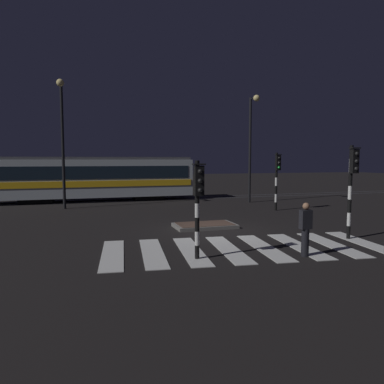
{
  "coord_description": "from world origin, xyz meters",
  "views": [
    {
      "loc": [
        -5.39,
        -14.6,
        3.05
      ],
      "look_at": [
        0.04,
        3.24,
        1.4
      ],
      "focal_mm": 34.22,
      "sensor_mm": 36.0,
      "label": 1
    }
  ],
  "objects_px": {
    "traffic_light_corner_near_right": "(352,178)",
    "street_lamp_trackside_left": "(62,130)",
    "traffic_light_kerb_mid_left": "(198,195)",
    "street_lamp_trackside_right": "(252,136)",
    "pedestrian_waiting_at_kerb": "(305,229)",
    "traffic_light_corner_far_right": "(277,172)",
    "tram": "(94,178)"
  },
  "relations": [
    {
      "from": "traffic_light_corner_far_right",
      "to": "tram",
      "type": "height_order",
      "value": "tram"
    },
    {
      "from": "traffic_light_corner_near_right",
      "to": "pedestrian_waiting_at_kerb",
      "type": "xyz_separation_m",
      "value": [
        -3.08,
        -1.62,
        -1.49
      ]
    },
    {
      "from": "tram",
      "to": "pedestrian_waiting_at_kerb",
      "type": "bearing_deg",
      "value": -72.05
    },
    {
      "from": "traffic_light_corner_far_right",
      "to": "traffic_light_corner_near_right",
      "type": "bearing_deg",
      "value": -99.9
    },
    {
      "from": "traffic_light_corner_far_right",
      "to": "street_lamp_trackside_right",
      "type": "distance_m",
      "value": 4.78
    },
    {
      "from": "traffic_light_corner_far_right",
      "to": "street_lamp_trackside_right",
      "type": "height_order",
      "value": "street_lamp_trackside_right"
    },
    {
      "from": "traffic_light_corner_near_right",
      "to": "street_lamp_trackside_left",
      "type": "relative_size",
      "value": 0.46
    },
    {
      "from": "traffic_light_kerb_mid_left",
      "to": "tram",
      "type": "xyz_separation_m",
      "value": [
        -2.44,
        17.34,
        -0.25
      ]
    },
    {
      "from": "traffic_light_corner_near_right",
      "to": "street_lamp_trackside_left",
      "type": "height_order",
      "value": "street_lamp_trackside_left"
    },
    {
      "from": "traffic_light_corner_near_right",
      "to": "tram",
      "type": "xyz_separation_m",
      "value": [
        -8.89,
        16.3,
        -0.63
      ]
    },
    {
      "from": "traffic_light_kerb_mid_left",
      "to": "street_lamp_trackside_right",
      "type": "height_order",
      "value": "street_lamp_trackside_right"
    },
    {
      "from": "pedestrian_waiting_at_kerb",
      "to": "street_lamp_trackside_left",
      "type": "bearing_deg",
      "value": 119.15
    },
    {
      "from": "traffic_light_corner_near_right",
      "to": "traffic_light_corner_far_right",
      "type": "height_order",
      "value": "traffic_light_corner_near_right"
    },
    {
      "from": "pedestrian_waiting_at_kerb",
      "to": "tram",
      "type": "bearing_deg",
      "value": 107.95
    },
    {
      "from": "street_lamp_trackside_right",
      "to": "street_lamp_trackside_left",
      "type": "distance_m",
      "value": 12.53
    },
    {
      "from": "traffic_light_corner_far_right",
      "to": "street_lamp_trackside_left",
      "type": "distance_m",
      "value": 13.22
    },
    {
      "from": "street_lamp_trackside_left",
      "to": "traffic_light_corner_near_right",
      "type": "bearing_deg",
      "value": -48.57
    },
    {
      "from": "traffic_light_corner_far_right",
      "to": "street_lamp_trackside_left",
      "type": "height_order",
      "value": "street_lamp_trackside_left"
    },
    {
      "from": "street_lamp_trackside_left",
      "to": "pedestrian_waiting_at_kerb",
      "type": "relative_size",
      "value": 4.53
    },
    {
      "from": "traffic_light_kerb_mid_left",
      "to": "pedestrian_waiting_at_kerb",
      "type": "relative_size",
      "value": 1.77
    },
    {
      "from": "street_lamp_trackside_right",
      "to": "traffic_light_kerb_mid_left",
      "type": "bearing_deg",
      "value": -121.93
    },
    {
      "from": "traffic_light_corner_near_right",
      "to": "pedestrian_waiting_at_kerb",
      "type": "height_order",
      "value": "traffic_light_corner_near_right"
    },
    {
      "from": "traffic_light_kerb_mid_left",
      "to": "street_lamp_trackside_left",
      "type": "height_order",
      "value": "street_lamp_trackside_left"
    },
    {
      "from": "street_lamp_trackside_right",
      "to": "pedestrian_waiting_at_kerb",
      "type": "distance_m",
      "value": 14.96
    },
    {
      "from": "street_lamp_trackside_left",
      "to": "pedestrian_waiting_at_kerb",
      "type": "bearing_deg",
      "value": -60.85
    },
    {
      "from": "street_lamp_trackside_left",
      "to": "pedestrian_waiting_at_kerb",
      "type": "xyz_separation_m",
      "value": [
        7.75,
        -13.89,
        -3.98
      ]
    },
    {
      "from": "traffic_light_kerb_mid_left",
      "to": "traffic_light_corner_near_right",
      "type": "xyz_separation_m",
      "value": [
        6.45,
        1.04,
        0.38
      ]
    },
    {
      "from": "street_lamp_trackside_left",
      "to": "traffic_light_corner_far_right",
      "type": "bearing_deg",
      "value": -19.63
    },
    {
      "from": "traffic_light_corner_far_right",
      "to": "tram",
      "type": "relative_size",
      "value": 0.24
    },
    {
      "from": "traffic_light_corner_far_right",
      "to": "pedestrian_waiting_at_kerb",
      "type": "height_order",
      "value": "traffic_light_corner_far_right"
    },
    {
      "from": "traffic_light_corner_near_right",
      "to": "tram",
      "type": "relative_size",
      "value": 0.25
    },
    {
      "from": "traffic_light_kerb_mid_left",
      "to": "street_lamp_trackside_right",
      "type": "bearing_deg",
      "value": 58.07
    }
  ]
}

